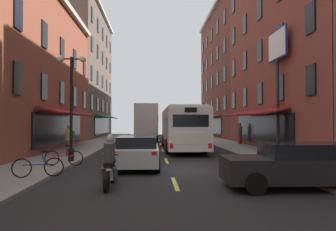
% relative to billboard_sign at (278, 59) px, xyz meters
% --- Properties ---
extents(ground_plane, '(34.80, 80.00, 0.10)m').
position_rel_billboard_sign_xyz_m(ground_plane, '(-7.05, -5.68, -6.03)').
color(ground_plane, black).
extents(lane_centre_dashes, '(0.14, 73.90, 0.01)m').
position_rel_billboard_sign_xyz_m(lane_centre_dashes, '(-7.05, -5.93, -5.98)').
color(lane_centre_dashes, '#DBCC4C').
rests_on(lane_centre_dashes, ground).
extents(sidewalk_left, '(3.00, 80.00, 0.14)m').
position_rel_billboard_sign_xyz_m(sidewalk_left, '(-12.95, -5.68, -5.91)').
color(sidewalk_left, gray).
rests_on(sidewalk_left, ground).
extents(sidewalk_right, '(3.00, 80.00, 0.14)m').
position_rel_billboard_sign_xyz_m(sidewalk_right, '(-1.15, -5.68, -5.91)').
color(sidewalk_right, gray).
rests_on(sidewalk_right, ground).
extents(billboard_sign, '(0.40, 2.85, 7.64)m').
position_rel_billboard_sign_xyz_m(billboard_sign, '(0.00, 0.00, 0.00)').
color(billboard_sign, black).
rests_on(billboard_sign, sidewalk_right).
extents(transit_bus, '(2.67, 11.90, 3.09)m').
position_rel_billboard_sign_xyz_m(transit_bus, '(-5.61, 4.43, -4.36)').
color(transit_bus, white).
rests_on(transit_bus, ground).
extents(box_truck, '(2.54, 7.21, 3.91)m').
position_rel_billboard_sign_xyz_m(box_truck, '(-8.43, 15.94, -3.97)').
color(box_truck, '#B21E19').
rests_on(box_truck, ground).
extents(sedan_near, '(4.73, 2.06, 1.40)m').
position_rel_billboard_sign_xyz_m(sedan_near, '(-3.22, -10.19, -5.26)').
color(sedan_near, black).
rests_on(sedan_near, ground).
extents(sedan_mid, '(1.95, 4.29, 1.42)m').
position_rel_billboard_sign_xyz_m(sedan_mid, '(-8.46, -5.45, -5.26)').
color(sedan_mid, silver).
rests_on(sedan_mid, ground).
extents(motorcycle_rider, '(0.62, 2.07, 1.66)m').
position_rel_billboard_sign_xyz_m(motorcycle_rider, '(-9.13, -9.77, -5.28)').
color(motorcycle_rider, black).
rests_on(motorcycle_rider, ground).
extents(bicycle_near, '(1.68, 0.55, 0.91)m').
position_rel_billboard_sign_xyz_m(bicycle_near, '(-11.76, -8.50, -5.48)').
color(bicycle_near, black).
rests_on(bicycle_near, sidewalk_left).
extents(bicycle_mid, '(1.71, 0.48, 0.91)m').
position_rel_billboard_sign_xyz_m(bicycle_mid, '(-11.66, -5.52, -5.48)').
color(bicycle_mid, black).
rests_on(bicycle_mid, sidewalk_left).
extents(pedestrian_near, '(0.53, 0.43, 1.78)m').
position_rel_billboard_sign_xyz_m(pedestrian_near, '(-12.58, -0.90, -4.90)').
color(pedestrian_near, '#4C4C51').
rests_on(pedestrian_near, sidewalk_left).
extents(pedestrian_far, '(0.36, 0.36, 1.80)m').
position_rel_billboard_sign_xyz_m(pedestrian_far, '(-0.16, 8.25, -4.91)').
color(pedestrian_far, maroon).
rests_on(pedestrian_far, sidewalk_right).
extents(street_lamp_twin, '(1.42, 0.32, 5.18)m').
position_rel_billboard_sign_xyz_m(street_lamp_twin, '(-11.78, -3.75, -2.97)').
color(street_lamp_twin, black).
rests_on(street_lamp_twin, sidewalk_left).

